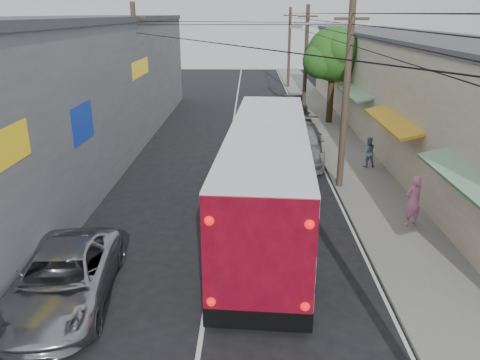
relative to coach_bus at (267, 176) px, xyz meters
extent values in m
cube|color=slate|center=(4.70, 10.89, -1.85)|extent=(3.00, 80.00, 0.12)
cube|color=beige|center=(9.20, 12.89, 1.09)|extent=(6.00, 40.00, 6.00)
cube|color=#4C4C51|center=(9.20, 12.89, 4.19)|extent=(6.20, 40.00, 0.30)
cube|color=#1A7837|center=(5.90, -3.11, 0.99)|extent=(1.39, 6.00, 0.46)
cube|color=orange|center=(5.90, 4.89, 0.99)|extent=(1.39, 6.00, 0.46)
cube|color=#1A7837|center=(5.90, 12.89, 0.99)|extent=(1.39, 6.00, 0.46)
cube|color=orange|center=(5.90, 20.89, 0.99)|extent=(1.39, 6.00, 0.46)
cube|color=#1A7837|center=(5.90, 28.89, 0.99)|extent=(1.39, 6.00, 0.46)
cube|color=gray|center=(-10.30, 8.89, 1.59)|extent=(7.00, 36.00, 7.00)
cube|color=#4C4C51|center=(-10.30, 8.89, 5.19)|extent=(7.20, 36.00, 0.30)
cube|color=#1433A5|center=(-6.85, 0.89, 1.69)|extent=(0.12, 2.20, 1.40)
cube|color=yellow|center=(-6.85, 10.89, 2.59)|extent=(0.12, 4.00, 0.90)
cylinder|color=#473828|center=(3.40, 3.89, 2.09)|extent=(0.28, 0.28, 8.00)
cube|color=#473828|center=(3.40, 3.89, 5.29)|extent=(1.40, 0.12, 0.12)
cylinder|color=#473828|center=(3.40, 18.89, 2.09)|extent=(0.28, 0.28, 8.00)
cube|color=#473828|center=(3.40, 18.89, 5.29)|extent=(1.40, 0.12, 0.12)
cylinder|color=#473828|center=(3.40, 33.89, 2.09)|extent=(0.28, 0.28, 8.00)
cube|color=#473828|center=(3.40, 33.89, 5.29)|extent=(1.40, 0.12, 0.12)
cylinder|color=#473828|center=(-7.00, 10.89, 2.09)|extent=(0.28, 0.28, 8.00)
cube|color=#473828|center=(-7.00, 10.89, 5.29)|extent=(1.40, 0.12, 0.12)
cylinder|color=#59595E|center=(2.30, 3.89, 5.09)|extent=(2.20, 0.10, 0.10)
cube|color=#59595E|center=(1.20, 3.89, 4.99)|extent=(0.50, 0.18, 0.12)
cylinder|color=#3F2B19|center=(5.00, 16.89, 0.09)|extent=(0.44, 0.44, 4.00)
sphere|color=#144D14|center=(5.00, 16.89, 2.89)|extent=(3.60, 3.60, 3.60)
sphere|color=#144D14|center=(6.00, 17.49, 2.29)|extent=(2.60, 2.60, 2.60)
sphere|color=#144D14|center=(4.10, 16.49, 2.49)|extent=(2.40, 2.40, 2.40)
sphere|color=#144D14|center=(5.40, 15.89, 3.29)|extent=(2.20, 2.20, 2.20)
sphere|color=#144D14|center=(4.70, 17.79, 3.09)|extent=(2.00, 2.00, 2.00)
cube|color=silver|center=(-0.01, -0.11, -0.70)|extent=(3.48, 12.81, 2.00)
cube|color=black|center=(0.03, 0.42, 0.78)|extent=(3.36, 10.71, 1.06)
cube|color=silver|center=(-0.01, -0.11, 1.52)|extent=(3.48, 12.81, 0.53)
cube|color=maroon|center=(-0.43, -6.44, 0.20)|extent=(2.62, 0.26, 3.06)
cube|color=black|center=(-0.43, -6.44, -1.44)|extent=(2.64, 0.28, 0.53)
sphere|color=red|center=(-1.54, -6.40, -0.96)|extent=(0.23, 0.23, 0.23)
sphere|color=red|center=(0.67, -6.55, -0.96)|extent=(0.23, 0.23, 0.23)
sphere|color=red|center=(-1.54, -6.40, 1.15)|extent=(0.23, 0.23, 0.23)
sphere|color=red|center=(0.67, -6.55, 1.15)|extent=(0.23, 0.23, 0.23)
cylinder|color=black|center=(-1.62, -4.44, -1.38)|extent=(0.39, 1.07, 1.06)
cylinder|color=black|center=(1.01, -4.62, -1.38)|extent=(0.39, 1.07, 1.06)
cylinder|color=black|center=(-1.11, 3.14, -1.38)|extent=(0.39, 1.07, 1.06)
cylinder|color=black|center=(1.52, 2.96, -1.38)|extent=(0.39, 1.07, 1.06)
cylinder|color=black|center=(-1.00, 4.72, -1.38)|extent=(0.39, 1.07, 1.06)
cylinder|color=black|center=(1.63, 4.54, -1.38)|extent=(0.39, 1.07, 1.06)
imported|color=#ABACB2|center=(-5.60, -5.13, -1.17)|extent=(2.96, 5.54, 1.48)
imported|color=#9C9CA4|center=(2.00, 8.19, -1.00)|extent=(3.16, 6.48, 1.81)
imported|color=#27262C|center=(2.80, 16.89, -1.25)|extent=(1.68, 3.93, 1.32)
imported|color=black|center=(2.80, 20.38, -1.22)|extent=(1.79, 4.31, 1.39)
imported|color=pink|center=(5.24, -0.22, -0.85)|extent=(0.80, 0.67, 1.88)
imported|color=#7B94B4|center=(5.28, 6.67, -1.03)|extent=(0.82, 0.68, 1.52)
camera|label=1|loc=(-0.67, -15.87, 5.50)|focal=35.00mm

